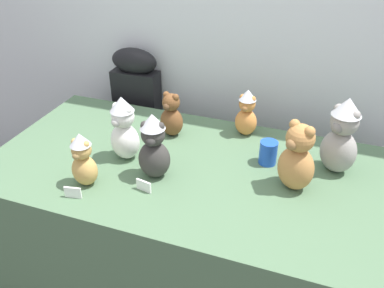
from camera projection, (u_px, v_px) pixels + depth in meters
name	position (u px, v px, depth m)	size (l,w,h in m)	color
wall_back	(239.00, 0.00, 2.10)	(7.00, 0.08, 2.60)	silver
display_table	(192.00, 227.00, 2.02)	(1.86, 0.94, 0.73)	#4C6B4C
instrument_case	(139.00, 125.00, 2.59)	(0.28, 0.12, 1.02)	black
teddy_bear_ash	(341.00, 137.00, 1.72)	(0.20, 0.20, 0.35)	gray
teddy_bear_chestnut	(171.00, 116.00, 2.02)	(0.14, 0.12, 0.23)	brown
teddy_bear_snow	(124.00, 129.00, 1.82)	(0.16, 0.15, 0.31)	white
teddy_bear_charcoal	(154.00, 147.00, 1.70)	(0.16, 0.14, 0.30)	#383533
teddy_bear_caramel	(297.00, 159.00, 1.63)	(0.20, 0.19, 0.30)	#B27A42
teddy_bear_honey	(83.00, 160.00, 1.66)	(0.11, 0.10, 0.24)	tan
teddy_bear_ginger	(246.00, 113.00, 2.02)	(0.12, 0.11, 0.24)	#D17F3D
party_cup_blue	(268.00, 153.00, 1.83)	(0.08, 0.08, 0.11)	blue
name_card_front_left	(73.00, 193.00, 1.64)	(0.07, 0.01, 0.05)	white
name_card_front_middle	(144.00, 186.00, 1.67)	(0.07, 0.01, 0.05)	white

